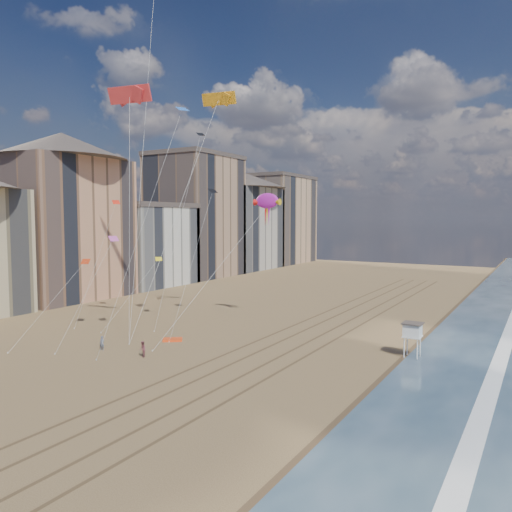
{
  "coord_description": "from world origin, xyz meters",
  "views": [
    {
      "loc": [
        26.73,
        -23.6,
        13.89
      ],
      "look_at": [
        -2.31,
        26.0,
        9.5
      ],
      "focal_mm": 35.0,
      "sensor_mm": 36.0,
      "label": 1
    }
  ],
  "objects_px": {
    "grounded_kite": "(173,340)",
    "kite_flyer_a": "(102,343)",
    "lifeguard_stand": "(413,331)",
    "show_kite": "(267,201)",
    "kite_flyer_b": "(142,349)"
  },
  "relations": [
    {
      "from": "kite_flyer_a",
      "to": "grounded_kite",
      "type": "bearing_deg",
      "value": 48.06
    },
    {
      "from": "lifeguard_stand",
      "to": "kite_flyer_a",
      "type": "distance_m",
      "value": 32.0
    },
    {
      "from": "lifeguard_stand",
      "to": "show_kite",
      "type": "height_order",
      "value": "show_kite"
    },
    {
      "from": "grounded_kite",
      "to": "kite_flyer_a",
      "type": "xyz_separation_m",
      "value": [
        -3.76,
        -6.91,
        0.63
      ]
    },
    {
      "from": "lifeguard_stand",
      "to": "kite_flyer_b",
      "type": "relative_size",
      "value": 2.14
    },
    {
      "from": "show_kite",
      "to": "kite_flyer_b",
      "type": "distance_m",
      "value": 25.86
    },
    {
      "from": "lifeguard_stand",
      "to": "kite_flyer_b",
      "type": "xyz_separation_m",
      "value": [
        -23.25,
        -13.7,
        -1.87
      ]
    },
    {
      "from": "kite_flyer_a",
      "to": "kite_flyer_b",
      "type": "distance_m",
      "value": 5.52
    },
    {
      "from": "lifeguard_stand",
      "to": "kite_flyer_b",
      "type": "height_order",
      "value": "lifeguard_stand"
    },
    {
      "from": "kite_flyer_a",
      "to": "show_kite",
      "type": "bearing_deg",
      "value": 55.11
    },
    {
      "from": "grounded_kite",
      "to": "kite_flyer_b",
      "type": "relative_size",
      "value": 1.33
    },
    {
      "from": "lifeguard_stand",
      "to": "kite_flyer_b",
      "type": "bearing_deg",
      "value": -149.5
    },
    {
      "from": "grounded_kite",
      "to": "show_kite",
      "type": "relative_size",
      "value": 0.09
    },
    {
      "from": "grounded_kite",
      "to": "kite_flyer_a",
      "type": "height_order",
      "value": "kite_flyer_a"
    },
    {
      "from": "grounded_kite",
      "to": "kite_flyer_b",
      "type": "distance_m",
      "value": 6.99
    }
  ]
}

